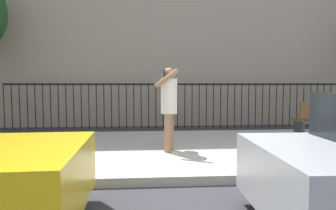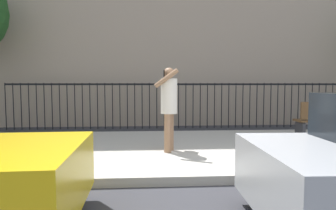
{
  "view_description": "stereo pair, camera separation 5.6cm",
  "coord_description": "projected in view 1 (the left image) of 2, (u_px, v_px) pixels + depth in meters",
  "views": [
    {
      "loc": [
        -1.25,
        -4.34,
        1.55
      ],
      "look_at": [
        -0.76,
        2.03,
        1.1
      ],
      "focal_mm": 31.47,
      "sensor_mm": 36.0,
      "label": 1
    },
    {
      "loc": [
        -1.2,
        -4.35,
        1.55
      ],
      "look_at": [
        -0.76,
        2.03,
        1.1
      ],
      "focal_mm": 31.47,
      "sensor_mm": 36.0,
      "label": 2
    }
  ],
  "objects": [
    {
      "name": "iron_fence",
      "position": [
        181.0,
        99.0,
        10.32
      ],
      "size": [
        12.03,
        0.04,
        1.6
      ],
      "color": "black",
      "rests_on": "ground"
    },
    {
      "name": "ground_plane",
      "position": [
        228.0,
        185.0,
        4.52
      ],
      "size": [
        60.0,
        60.0,
        0.0
      ],
      "primitive_type": "plane",
      "color": "#333338"
    },
    {
      "name": "sidewalk",
      "position": [
        201.0,
        149.0,
        6.71
      ],
      "size": [
        28.0,
        4.4,
        0.15
      ],
      "primitive_type": "cube",
      "color": "#B2ADA3",
      "rests_on": "ground"
    },
    {
      "name": "street_bench",
      "position": [
        327.0,
        119.0,
        7.71
      ],
      "size": [
        1.6,
        0.45,
        0.95
      ],
      "color": "brown",
      "rests_on": "sidewalk"
    },
    {
      "name": "pedestrian_on_phone",
      "position": [
        169.0,
        103.0,
        6.13
      ],
      "size": [
        0.53,
        0.72,
        1.74
      ],
      "color": "#936B4C",
      "rests_on": "sidewalk"
    }
  ]
}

